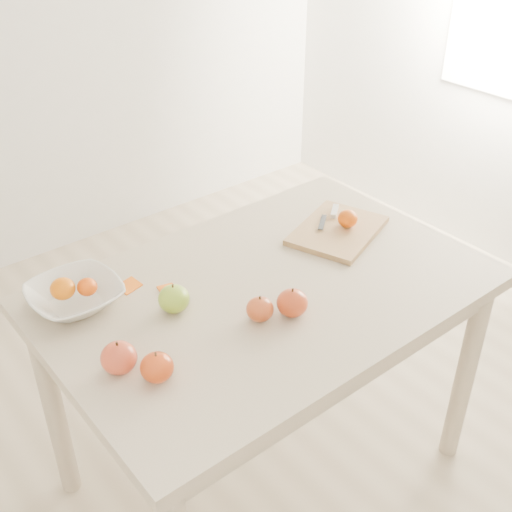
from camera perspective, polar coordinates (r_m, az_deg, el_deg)
ground at (r=2.27m, az=0.83°, el=-18.20°), size 3.50×3.50×0.00m
table at (r=1.82m, az=0.99°, el=-5.15°), size 1.20×0.80×0.75m
cutting_board at (r=2.00m, az=7.26°, el=2.25°), size 0.36×0.31×0.02m
board_tangerine at (r=2.00m, az=8.15°, el=3.31°), size 0.06×0.06×0.05m
fruit_bowl at (r=1.73m, az=-15.77°, el=-3.45°), size 0.24×0.24×0.06m
bowl_tangerine_near at (r=1.72m, az=-16.81°, el=-2.79°), size 0.06×0.06×0.06m
bowl_tangerine_far at (r=1.71m, az=-14.78°, el=-2.67°), size 0.05×0.05×0.05m
orange_peel_a at (r=1.78m, az=-11.20°, el=-2.72°), size 0.07×0.06×0.01m
orange_peel_b at (r=1.76m, az=-7.98°, el=-2.87°), size 0.05×0.05×0.01m
paring_knife at (r=2.07m, az=6.83°, el=3.82°), size 0.16×0.09×0.01m
apple_green at (r=1.66m, az=-7.31°, el=-3.79°), size 0.08×0.08×0.07m
apple_red_b at (r=1.50m, az=-12.10°, el=-8.83°), size 0.08×0.08×0.08m
apple_red_d at (r=1.47m, az=-8.80°, el=-9.75°), size 0.08×0.08×0.07m
apple_red_e at (r=1.62m, az=0.35°, el=-4.74°), size 0.07×0.07×0.06m
apple_red_c at (r=1.63m, az=3.24°, el=-4.18°), size 0.08×0.08×0.07m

